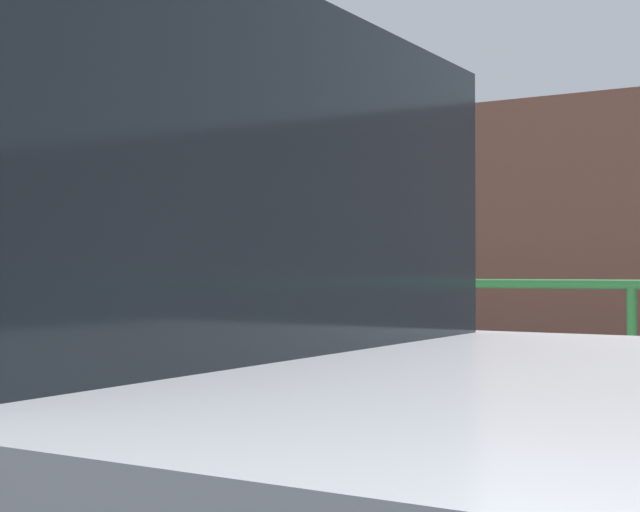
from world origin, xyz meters
TOP-DOWN VIEW (x-y plane):
  - parking_meter at (-0.16, 0.38)m, footprint 0.18×0.19m
  - pedestrian_at_meter at (-0.76, 0.55)m, footprint 0.68×0.47m
  - background_railing at (-0.00, 3.15)m, footprint 24.06×0.06m

SIDE VIEW (x-z plane):
  - background_railing at x=0.00m, z-range 0.38..1.48m
  - pedestrian_at_meter at x=-0.76m, z-range 0.27..1.95m
  - parking_meter at x=-0.16m, z-range 0.50..2.00m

